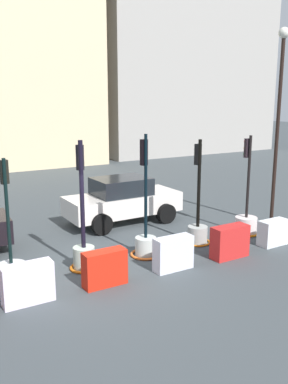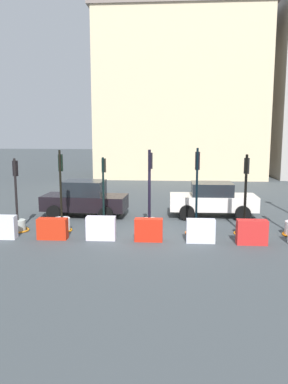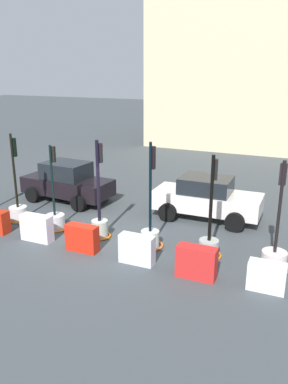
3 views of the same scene
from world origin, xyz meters
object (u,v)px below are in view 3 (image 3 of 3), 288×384
at_px(construction_barrier_2, 37,228).
at_px(car_white_van, 206,198).
at_px(traffic_light_3, 100,220).
at_px(construction_barrier_3, 82,238).
at_px(traffic_light_5, 209,239).
at_px(traffic_light_1, 18,208).
at_px(traffic_light_4, 150,230).
at_px(construction_barrier_4, 137,249).
at_px(construction_barrier_5, 196,262).
at_px(traffic_light_2, 55,217).
at_px(car_black_sedan, 67,182).
at_px(traffic_light_6, 274,255).
at_px(construction_barrier_6, 267,276).

height_order(construction_barrier_2, car_white_van, car_white_van).
xyz_separation_m(traffic_light_3, construction_barrier_2, (-1.77, -1.14, -0.17)).
bearing_deg(construction_barrier_3, car_white_van, 57.94).
distance_m(traffic_light_5, construction_barrier_3, 3.98).
distance_m(traffic_light_1, traffic_light_5, 7.42).
distance_m(traffic_light_5, car_white_van, 3.27).
height_order(traffic_light_1, traffic_light_4, traffic_light_4).
bearing_deg(construction_barrier_2, construction_barrier_4, -1.13).
relative_size(traffic_light_5, construction_barrier_5, 2.88).
distance_m(traffic_light_2, traffic_light_3, 1.86).
bearing_deg(traffic_light_5, car_black_sedan, 159.35).
bearing_deg(construction_barrier_3, traffic_light_3, 92.31).
distance_m(traffic_light_6, construction_barrier_4, 3.96).
xyz_separation_m(traffic_light_1, traffic_light_4, (5.50, -0.03, 0.07)).
height_order(construction_barrier_3, construction_barrier_5, construction_barrier_5).
distance_m(construction_barrier_4, car_white_van, 4.55).
bearing_deg(construction_barrier_4, construction_barrier_6, 0.81).
bearing_deg(traffic_light_2, construction_barrier_3, -31.24).
bearing_deg(traffic_light_6, traffic_light_4, -179.37).
bearing_deg(construction_barrier_5, traffic_light_2, 167.45).
relative_size(traffic_light_3, construction_barrier_3, 3.20).
distance_m(construction_barrier_3, construction_barrier_6, 5.64).
bearing_deg(traffic_light_4, traffic_light_2, -179.30).
relative_size(traffic_light_1, construction_barrier_2, 3.00).
height_order(traffic_light_1, construction_barrier_2, traffic_light_1).
distance_m(traffic_light_1, construction_barrier_3, 3.87).
bearing_deg(car_white_van, construction_barrier_4, -100.62).
height_order(traffic_light_3, car_white_van, traffic_light_3).
distance_m(traffic_light_2, construction_barrier_5, 5.83).
xyz_separation_m(traffic_light_2, traffic_light_5, (5.65, 0.16, 0.15)).
height_order(traffic_light_5, construction_barrier_6, traffic_light_5).
bearing_deg(construction_barrier_5, construction_barrier_2, 178.46).
bearing_deg(traffic_light_1, traffic_light_5, 0.66).
distance_m(construction_barrier_2, car_black_sedan, 4.24).
bearing_deg(traffic_light_6, traffic_light_1, -179.92).
bearing_deg(car_white_van, traffic_light_3, -130.98).
bearing_deg(traffic_light_1, traffic_light_4, -0.31).
relative_size(traffic_light_1, construction_barrier_4, 3.14).
relative_size(traffic_light_6, car_black_sedan, 0.80).
bearing_deg(traffic_light_1, car_black_sedan, 82.94).
bearing_deg(construction_barrier_2, car_black_sedan, 110.98).
height_order(construction_barrier_5, car_black_sedan, car_black_sedan).
relative_size(traffic_light_4, construction_barrier_3, 3.26).
xyz_separation_m(traffic_light_6, construction_barrier_3, (-5.68, -1.24, -0.02)).
relative_size(traffic_light_1, traffic_light_6, 1.03).
bearing_deg(traffic_light_4, construction_barrier_5, -33.82).
height_order(construction_barrier_2, construction_barrier_5, construction_barrier_5).
bearing_deg(traffic_light_3, traffic_light_1, 179.21).
bearing_deg(construction_barrier_6, traffic_light_4, 162.77).
bearing_deg(construction_barrier_4, traffic_light_6, 18.82).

